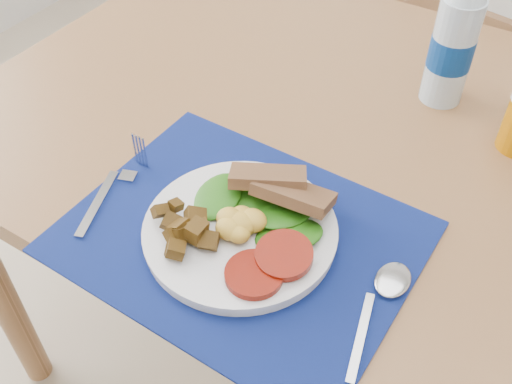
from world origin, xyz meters
TOP-DOWN VIEW (x-y plane):
  - table at (0.00, 0.20)m, footprint 1.40×0.90m
  - chair_far at (-0.05, 0.92)m, footprint 0.46×0.44m
  - placemat at (-0.09, -0.09)m, footprint 0.46×0.37m
  - breakfast_plate at (-0.10, -0.09)m, footprint 0.26×0.26m
  - fork at (-0.30, -0.11)m, footprint 0.06×0.19m
  - spoon at (0.11, -0.08)m, footprint 0.04×0.19m
  - water_bottle at (0.03, 0.36)m, footprint 0.07×0.07m

SIDE VIEW (x-z plane):
  - chair_far at x=-0.05m, z-range 0.01..1.07m
  - table at x=0.00m, z-range 0.29..1.04m
  - placemat at x=-0.09m, z-range 0.75..0.75m
  - fork at x=-0.30m, z-range 0.75..0.76m
  - spoon at x=0.11m, z-range 0.75..0.76m
  - breakfast_plate at x=-0.10m, z-range 0.74..0.80m
  - water_bottle at x=0.03m, z-range 0.74..0.98m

